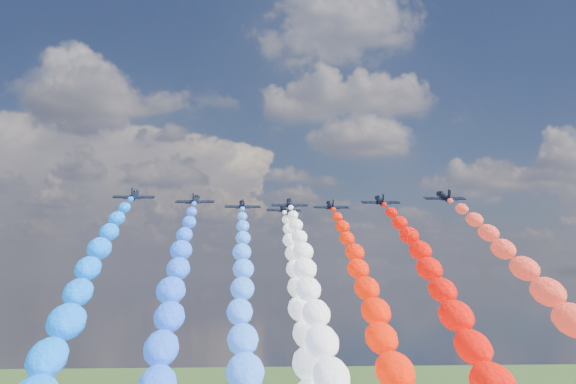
{
  "coord_description": "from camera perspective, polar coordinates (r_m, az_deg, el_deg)",
  "views": [
    {
      "loc": [
        -10.83,
        -161.42,
        72.15
      ],
      "look_at": [
        0.0,
        4.0,
        90.5
      ],
      "focal_mm": 45.06,
      "sensor_mm": 36.0,
      "label": 1
    }
  ],
  "objects": [
    {
      "name": "jet_6",
      "position": [
        168.25,
        7.28,
        -0.69
      ],
      "size": [
        9.11,
        12.28,
        5.62
      ],
      "primitive_type": null,
      "rotation": [
        0.27,
        0.0,
        -0.03
      ],
      "color": "black"
    },
    {
      "name": "trail_5",
      "position": [
        125.07,
        6.63,
        -9.81
      ],
      "size": [
        6.11,
        106.12,
        51.57
      ],
      "primitive_type": null,
      "color": "red"
    },
    {
      "name": "trail_0",
      "position": [
        104.06,
        -16.75,
        -10.3
      ],
      "size": [
        6.11,
        106.12,
        51.57
      ],
      "primitive_type": null,
      "color": "#0667FF"
    },
    {
      "name": "jet_7",
      "position": [
        161.59,
        12.2,
        -0.37
      ],
      "size": [
        8.85,
        12.09,
        5.62
      ],
      "primitive_type": null,
      "rotation": [
        0.27,
        0.0,
        -0.01
      ],
      "color": "black"
    },
    {
      "name": "jet_5",
      "position": [
        179.78,
        3.39,
        -1.09
      ],
      "size": [
        8.85,
        12.09,
        5.62
      ],
      "primitive_type": null,
      "rotation": [
        0.27,
        0.0,
        0.01
      ],
      "color": "black"
    },
    {
      "name": "trail_4",
      "position": [
        132.76,
        1.05,
        -9.64
      ],
      "size": [
        6.11,
        106.12,
        51.57
      ],
      "primitive_type": null,
      "color": "white"
    },
    {
      "name": "jet_0",
      "position": [
        158.54,
        -12.04,
        -0.26
      ],
      "size": [
        9.29,
        12.4,
        5.62
      ],
      "primitive_type": null,
      "rotation": [
        0.27,
        0.0,
        0.04
      ],
      "color": "black"
    },
    {
      "name": "trail_7",
      "position": [
        109.39,
        20.49,
        -9.96
      ],
      "size": [
        6.11,
        106.12,
        51.57
      ],
      "primitive_type": null,
      "color": "red"
    },
    {
      "name": "trail_2",
      "position": [
        122.9,
        -3.63,
        -9.9
      ],
      "size": [
        6.11,
        106.12,
        51.57
      ],
      "primitive_type": null,
      "color": "#3173FC"
    },
    {
      "name": "jet_2",
      "position": [
        178.22,
        -3.62,
        -1.04
      ],
      "size": [
        9.25,
        12.38,
        5.62
      ],
      "primitive_type": null,
      "rotation": [
        0.27,
        0.0,
        0.04
      ],
      "color": "black"
    },
    {
      "name": "trail_3",
      "position": [
        119.07,
        1.93,
        -10.02
      ],
      "size": [
        6.11,
        106.12,
        51.57
      ],
      "primitive_type": null,
      "color": "white"
    },
    {
      "name": "jet_1",
      "position": [
        166.51,
        -7.33,
        -0.63
      ],
      "size": [
        9.34,
        12.44,
        5.62
      ],
      "primitive_type": null,
      "rotation": [
        0.27,
        0.0,
        -0.05
      ],
      "color": "black"
    },
    {
      "name": "jet_3",
      "position": [
        174.23,
        0.12,
        -0.93
      ],
      "size": [
        9.22,
        12.36,
        5.62
      ],
      "primitive_type": null,
      "rotation": [
        0.27,
        0.0,
        -0.04
      ],
      "color": "black"
    },
    {
      "name": "trail_1",
      "position": [
        111.32,
        -9.27,
        -10.2
      ],
      "size": [
        6.11,
        106.12,
        51.57
      ],
      "primitive_type": null,
      "color": "blue"
    },
    {
      "name": "trail_6",
      "position": [
        114.4,
        12.77,
        -10.03
      ],
      "size": [
        6.11,
        106.12,
        51.57
      ],
      "primitive_type": null,
      "color": "red"
    },
    {
      "name": "jet_4",
      "position": [
        187.93,
        -0.36,
        -1.33
      ],
      "size": [
        9.35,
        12.44,
        5.62
      ],
      "primitive_type": null,
      "rotation": [
        0.27,
        0.0,
        0.05
      ],
      "color": "black"
    }
  ]
}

